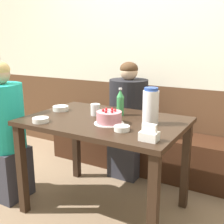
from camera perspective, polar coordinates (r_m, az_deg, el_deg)
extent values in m
plane|color=#846B51|center=(2.47, -1.39, -18.96)|extent=(12.00, 12.00, 0.00)
cube|color=brown|center=(3.15, 8.46, -2.69)|extent=(4.80, 0.04, 0.89)
cube|color=silver|center=(3.04, 9.36, 20.50)|extent=(4.80, 0.04, 1.61)
cube|color=#381E11|center=(3.03, 6.77, -7.83)|extent=(2.21, 0.38, 0.44)
cube|color=black|center=(2.16, -1.50, -1.90)|extent=(1.20, 0.81, 0.03)
cube|color=black|center=(2.37, -17.86, -11.07)|extent=(0.06, 0.06, 0.74)
cube|color=black|center=(1.80, 8.35, -19.07)|extent=(0.06, 0.06, 0.74)
cube|color=black|center=(2.85, -7.30, -6.12)|extent=(0.06, 0.06, 0.74)
cube|color=black|center=(2.40, 14.72, -10.49)|extent=(0.06, 0.06, 0.74)
cylinder|color=white|center=(2.03, -0.59, -2.30)|extent=(0.22, 0.22, 0.01)
cylinder|color=#C67A84|center=(2.02, -0.60, -1.07)|extent=(0.18, 0.18, 0.08)
sphere|color=red|center=(2.01, -1.83, 0.37)|extent=(0.02, 0.02, 0.02)
sphere|color=red|center=(1.97, -1.25, 0.11)|extent=(0.02, 0.02, 0.02)
sphere|color=red|center=(1.97, 0.01, 0.11)|extent=(0.02, 0.02, 0.02)
sphere|color=red|center=(2.01, 0.63, 0.37)|extent=(0.02, 0.02, 0.02)
sphere|color=red|center=(2.04, 0.02, 0.61)|extent=(0.02, 0.02, 0.02)
sphere|color=red|center=(2.04, -1.19, 0.62)|extent=(0.02, 0.02, 0.02)
cylinder|color=white|center=(2.01, 7.85, 0.89)|extent=(0.11, 0.11, 0.24)
cylinder|color=#28479E|center=(1.98, 7.98, 4.63)|extent=(0.10, 0.10, 0.02)
cylinder|color=#388E4C|center=(2.25, 1.69, 1.20)|extent=(0.06, 0.06, 0.15)
cone|color=#388E4C|center=(2.23, 1.71, 3.81)|extent=(0.06, 0.06, 0.06)
cylinder|color=silver|center=(2.22, 1.72, 4.73)|extent=(0.03, 0.03, 0.01)
cube|color=white|center=(1.70, 7.55, -4.90)|extent=(0.11, 0.08, 0.05)
cube|color=white|center=(1.68, 7.60, -3.21)|extent=(0.09, 0.03, 0.05)
cylinder|color=white|center=(2.13, -14.30, -1.58)|extent=(0.12, 0.12, 0.03)
cylinder|color=white|center=(2.46, -10.40, 0.75)|extent=(0.13, 0.13, 0.04)
cylinder|color=white|center=(1.87, 2.02, -3.33)|extent=(0.11, 0.11, 0.03)
cylinder|color=silver|center=(2.26, -3.40, 0.49)|extent=(0.08, 0.08, 0.09)
cube|color=#33333D|center=(2.71, -20.40, -11.33)|extent=(0.34, 0.30, 0.45)
cylinder|color=#1EB2A3|center=(2.54, -21.37, -0.95)|extent=(0.36, 0.36, 0.56)
cube|color=#33333D|center=(2.94, 3.21, -8.38)|extent=(0.30, 0.34, 0.45)
cylinder|color=black|center=(2.79, 3.35, 1.07)|extent=(0.38, 0.38, 0.54)
sphere|color=beige|center=(2.73, 3.45, 8.19)|extent=(0.17, 0.17, 0.17)
ellipsoid|color=#4C331E|center=(2.73, 3.46, 8.81)|extent=(0.17, 0.17, 0.13)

